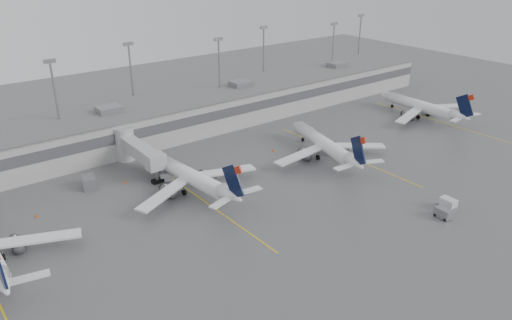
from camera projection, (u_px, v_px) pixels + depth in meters
ground at (378, 227)px, 79.78m from camera, size 260.00×260.00×0.00m
terminal at (190, 112)px, 120.17m from camera, size 152.00×17.00×9.45m
light_masts at (177, 75)px, 121.21m from camera, size 142.40×8.00×20.60m
jet_bridge_right at (134, 148)px, 99.93m from camera, size 4.00×17.20×7.00m
stand_markings at (281, 176)px, 97.19m from camera, size 105.25×40.00×0.01m
jet_mid_left at (191, 176)px, 90.24m from camera, size 25.82×29.07×9.41m
jet_mid_right at (326, 144)px, 104.33m from camera, size 25.00×28.39×9.37m
jet_far_right at (423, 106)px, 128.54m from camera, size 25.59×28.74×9.29m
baggage_tug at (448, 205)px, 84.72m from camera, size 2.22×3.24×2.01m
baggage_cart at (443, 213)px, 82.01m from camera, size 1.71×2.77×1.72m
gse_uld_b at (166, 176)px, 95.11m from camera, size 2.66×2.28×1.59m
gse_uld_c at (308, 131)px, 117.53m from camera, size 2.70×2.31×1.62m
gse_loader at (89, 182)px, 92.07m from camera, size 3.05×3.99×2.21m
cone_a at (36, 215)px, 82.40m from camera, size 0.44×0.44×0.71m
cone_b at (125, 181)px, 94.08m from camera, size 0.43×0.43×0.68m
cone_c at (273, 150)px, 108.44m from camera, size 0.46×0.46×0.73m
cone_d at (434, 111)px, 132.99m from camera, size 0.49×0.49×0.78m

